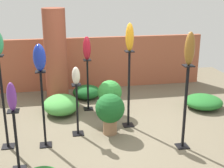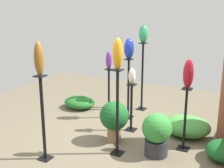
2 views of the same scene
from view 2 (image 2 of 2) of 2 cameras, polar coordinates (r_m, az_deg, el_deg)
The scene contains 19 objects.
ground_plane at distance 5.70m, azimuth 0.22°, elevation -10.78°, with size 8.00×8.00×0.00m, color #6B604C.
pedestal_amber at distance 5.09m, azimuth 1.00°, elevation -5.89°, with size 0.20×0.20×1.45m.
pedestal_ruby at distance 5.43m, azimuth 13.19°, elevation -6.81°, with size 0.20×0.20×1.10m.
pedestal_cobalt at distance 6.63m, azimuth 3.02°, elevation -1.34°, with size 0.20×0.20×1.29m.
pedestal_jade at distance 7.11m, azimuth 5.55°, elevation 0.87°, with size 0.20×0.20×1.55m.
pedestal_bronze at distance 5.05m, azimuth -12.49°, elevation -6.77°, with size 0.20×0.20×1.40m.
pedestal_violet at distance 7.28m, azimuth -0.57°, elevation -1.16°, with size 0.20×0.20×0.93m.
pedestal_ivory at distance 6.07m, azimuth 3.56°, elevation -4.71°, with size 0.20×0.20×0.94m.
art_vase_amber at distance 4.80m, azimuth 1.06°, elevation 5.55°, with size 0.15×0.16×0.49m, color orange.
art_vase_ruby at distance 5.17m, azimuth 13.78°, elevation 1.79°, with size 0.16×0.17×0.48m, color maroon.
art_vase_cobalt at distance 6.42m, azimuth 3.14°, elevation 6.47°, with size 0.20×0.21×0.43m, color #192D9E.
art_vase_jade at distance 6.92m, azimuth 5.78°, elevation 9.09°, with size 0.20×0.20×0.38m, color #2D9356.
art_vase_bronze at distance 4.76m, azimuth -13.21°, elevation 4.52°, with size 0.16×0.14×0.51m, color brown.
art_vase_violet at distance 7.10m, azimuth -0.59°, elevation 4.35°, with size 0.13×0.14×0.41m, color #6B2D8C.
art_vase_ivory at distance 5.87m, azimuth 3.67°, elevation 1.42°, with size 0.14×0.14×0.31m, color beige.
potted_plant_mid_right at distance 5.61m, azimuth 0.41°, elevation -6.17°, with size 0.52×0.52×0.75m.
potted_plant_near_pillar at distance 5.20m, azimuth 8.19°, elevation -8.85°, with size 0.49×0.49×0.73m.
foliage_bed_center at distance 7.38m, azimuth -5.93°, elevation -3.35°, with size 0.62×0.74×0.27m, color #236B28.
foliage_bed_rear at distance 6.09m, azimuth 13.55°, elevation -7.51°, with size 0.74×0.89×0.37m, color #479942.
Camera 2 is at (4.53, 2.31, 2.57)m, focal length 50.00 mm.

